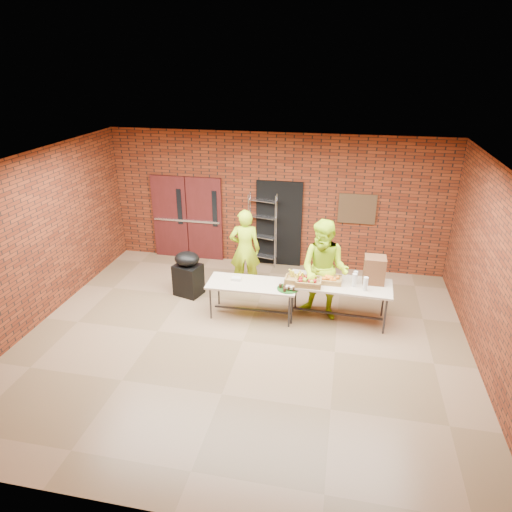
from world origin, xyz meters
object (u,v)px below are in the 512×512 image
(wire_rack, at_px, (262,231))
(table_right, at_px, (339,286))
(table_left, at_px, (252,286))
(volunteer_woman, at_px, (245,250))
(covered_grill, at_px, (188,273))
(coffee_dispenser, at_px, (374,270))
(volunteer_man, at_px, (324,271))

(wire_rack, relative_size, table_right, 0.91)
(table_left, xyz_separation_m, volunteer_woman, (-0.40, 1.15, 0.25))
(covered_grill, relative_size, volunteer_woman, 0.54)
(table_left, distance_m, coffee_dispenser, 2.35)
(table_left, xyz_separation_m, volunteer_man, (1.36, 0.25, 0.34))
(table_right, distance_m, coffee_dispenser, 0.72)
(wire_rack, height_order, table_right, wire_rack)
(table_left, distance_m, covered_grill, 1.65)
(volunteer_woman, relative_size, volunteer_man, 0.91)
(table_right, distance_m, covered_grill, 3.23)
(covered_grill, height_order, volunteer_man, volunteer_man)
(table_left, bearing_deg, table_right, 4.77)
(wire_rack, distance_m, coffee_dispenser, 3.26)
(table_right, height_order, volunteer_woman, volunteer_woman)
(covered_grill, distance_m, volunteer_man, 2.95)
(table_right, distance_m, volunteer_woman, 2.30)
(coffee_dispenser, bearing_deg, volunteer_man, -174.51)
(wire_rack, distance_m, covered_grill, 2.24)
(covered_grill, bearing_deg, table_right, 8.75)
(table_left, bearing_deg, covered_grill, 158.20)
(table_right, bearing_deg, wire_rack, 133.42)
(table_right, relative_size, coffee_dispenser, 3.82)
(wire_rack, bearing_deg, volunteer_man, -39.14)
(coffee_dispenser, relative_size, volunteer_man, 0.26)
(wire_rack, xyz_separation_m, table_right, (1.92, -2.22, -0.17))
(volunteer_woman, bearing_deg, table_right, 144.06)
(covered_grill, xyz_separation_m, volunteer_woman, (1.12, 0.56, 0.41))
(coffee_dispenser, distance_m, covered_grill, 3.86)
(coffee_dispenser, bearing_deg, volunteer_woman, 163.17)
(table_left, relative_size, table_right, 0.88)
(covered_grill, relative_size, volunteer_man, 0.49)
(volunteer_woman, height_order, volunteer_man, volunteer_man)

